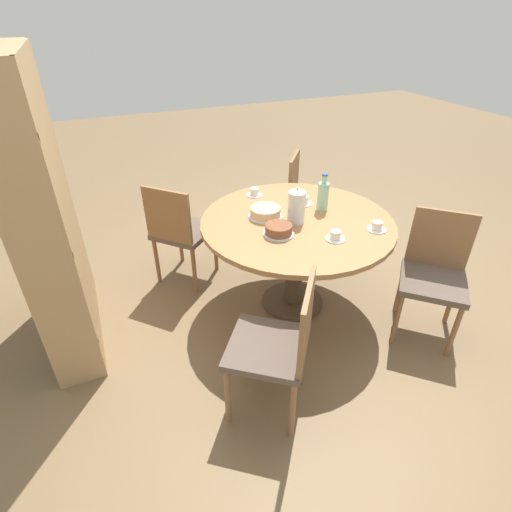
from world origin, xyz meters
The scene contains 15 objects.
ground_plane centered at (0.00, 0.00, 0.00)m, with size 14.00×14.00×0.00m, color brown.
dining_table centered at (0.00, 0.00, 0.62)m, with size 1.36×1.36×0.74m.
chair_a centered at (-0.80, 0.52, 0.48)m, with size 0.59×0.59×0.88m.
chair_b centered at (-0.61, -0.74, 0.48)m, with size 0.59×0.59×0.88m.
chair_c centered at (0.79, -0.54, 0.48)m, with size 0.59×0.59×0.88m.
chair_d centered at (0.65, 0.71, 0.48)m, with size 0.59×0.59×0.88m.
bookshelf centered at (0.34, 1.55, 0.91)m, with size 1.08×0.28×1.85m.
coffee_pot centered at (-0.02, 0.03, 0.86)m, with size 0.12×0.12×0.26m.
water_bottle centered at (0.08, -0.24, 0.85)m, with size 0.08×0.08×0.28m.
cake_main centered at (0.13, 0.19, 0.78)m, with size 0.24×0.24×0.07m.
cake_second centered at (-0.14, 0.21, 0.77)m, with size 0.21×0.21×0.07m.
cup_a centered at (-0.34, -0.42, 0.77)m, with size 0.13×0.13×0.06m.
cup_b centered at (0.21, -0.17, 0.77)m, with size 0.13×0.13×0.06m.
cup_c centered at (-0.34, -0.09, 0.77)m, with size 0.13×0.13×0.06m.
cup_d centered at (0.50, 0.12, 0.77)m, with size 0.13×0.13×0.06m.
Camera 1 is at (-2.18, 1.24, 2.03)m, focal length 28.00 mm.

